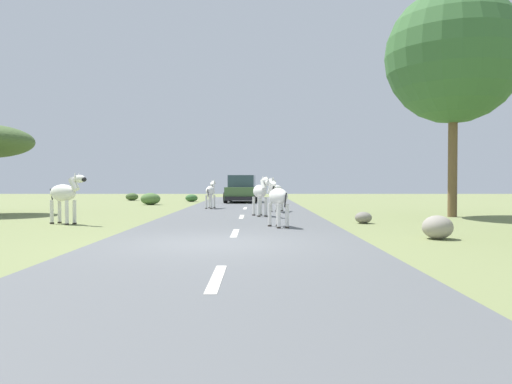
{
  "coord_description": "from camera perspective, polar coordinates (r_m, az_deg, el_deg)",
  "views": [
    {
      "loc": [
        0.88,
        -10.87,
        1.39
      ],
      "look_at": [
        0.79,
        6.93,
        1.01
      ],
      "focal_mm": 35.11,
      "sensor_mm": 36.0,
      "label": 1
    }
  ],
  "objects": [
    {
      "name": "zebra_4",
      "position": [
        17.32,
        -20.67,
        -0.16
      ],
      "size": [
        1.6,
        1.16,
        1.67
      ],
      "rotation": [
        0.0,
        0.0,
        4.16
      ],
      "color": "silver",
      "rests_on": "ground_plane"
    },
    {
      "name": "rock_4",
      "position": [
        33.38,
        -11.81,
        -0.83
      ],
      "size": [
        0.71,
        0.7,
        0.43
      ],
      "primitive_type": "ellipsoid",
      "color": "gray",
      "rests_on": "ground_plane"
    },
    {
      "name": "zebra_1",
      "position": [
        14.68,
        2.69,
        -0.57
      ],
      "size": [
        0.8,
        1.5,
        1.48
      ],
      "rotation": [
        0.0,
        0.0,
        0.37
      ],
      "color": "silver",
      "rests_on": "road"
    },
    {
      "name": "rock_1",
      "position": [
        12.84,
        20.25,
        -3.79
      ],
      "size": [
        0.73,
        0.76,
        0.57
      ],
      "primitive_type": "ellipsoid",
      "color": "gray",
      "rests_on": "ground_plane"
    },
    {
      "name": "car_0",
      "position": [
        32.32,
        -1.36,
        0.25
      ],
      "size": [
        2.19,
        4.42,
        1.74
      ],
      "rotation": [
        0.0,
        0.0,
        3.09
      ],
      "color": "#476B38",
      "rests_on": "road"
    },
    {
      "name": "bush_1",
      "position": [
        34.56,
        -7.09,
        -0.68
      ],
      "size": [
        0.84,
        0.76,
        0.5
      ],
      "primitive_type": "ellipsoid",
      "color": "#386633",
      "rests_on": "ground_plane"
    },
    {
      "name": "zebra_0",
      "position": [
        22.11,
        2.56,
        0.11
      ],
      "size": [
        0.85,
        1.54,
        1.53
      ],
      "rotation": [
        0.0,
        0.0,
        2.76
      ],
      "color": "silver",
      "rests_on": "road"
    },
    {
      "name": "bush_0",
      "position": [
        30.38,
        -11.66,
        -0.77
      ],
      "size": [
        1.17,
        1.05,
        0.7
      ],
      "primitive_type": "ellipsoid",
      "color": "#4C7038",
      "rests_on": "ground_plane"
    },
    {
      "name": "tree_2",
      "position": [
        21.59,
        21.85,
        14.18
      ],
      "size": [
        5.24,
        5.24,
        8.9
      ],
      "color": "brown",
      "rests_on": "ground_plane"
    },
    {
      "name": "lane_markings",
      "position": [
        9.98,
        -2.87,
        -6.48
      ],
      "size": [
        0.16,
        56.0,
        0.01
      ],
      "color": "silver",
      "rests_on": "road"
    },
    {
      "name": "zebra_3",
      "position": [
        19.2,
        0.78,
        0.0
      ],
      "size": [
        0.73,
        1.62,
        1.56
      ],
      "rotation": [
        0.0,
        0.0,
        3.42
      ],
      "color": "silver",
      "rests_on": "road"
    },
    {
      "name": "bush_2",
      "position": [
        37.47,
        -13.68,
        -0.53
      ],
      "size": [
        0.91,
        0.82,
        0.54
      ],
      "primitive_type": "ellipsoid",
      "color": "#425B2D",
      "rests_on": "ground_plane"
    },
    {
      "name": "ground_plane",
      "position": [
        11.0,
        -4.34,
        -6.04
      ],
      "size": [
        90.0,
        90.0,
        0.0
      ],
      "primitive_type": "plane",
      "color": "olive"
    },
    {
      "name": "zebra_2",
      "position": [
        24.87,
        -4.91,
        0.1
      ],
      "size": [
        0.54,
        1.52,
        1.44
      ],
      "rotation": [
        0.0,
        0.0,
        6.14
      ],
      "color": "silver",
      "rests_on": "road"
    },
    {
      "name": "road",
      "position": [
        10.97,
        -2.58,
        -5.93
      ],
      "size": [
        6.0,
        64.0,
        0.05
      ],
      "primitive_type": "cube",
      "color": "#56595B",
      "rests_on": "ground_plane"
    },
    {
      "name": "rock_3",
      "position": [
        16.91,
        12.41,
        -2.87
      ],
      "size": [
        0.55,
        0.56,
        0.38
      ],
      "primitive_type": "ellipsoid",
      "color": "gray",
      "rests_on": "ground_plane"
    }
  ]
}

